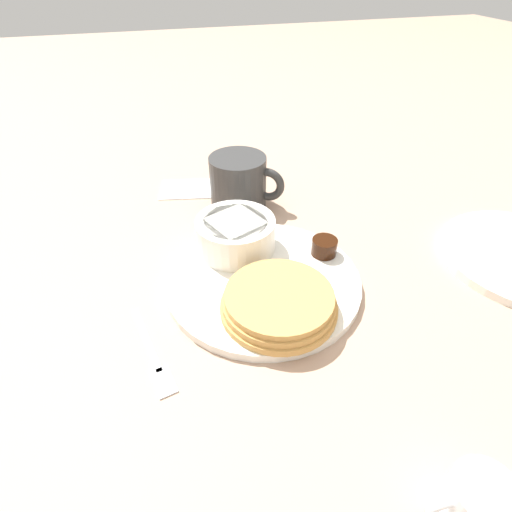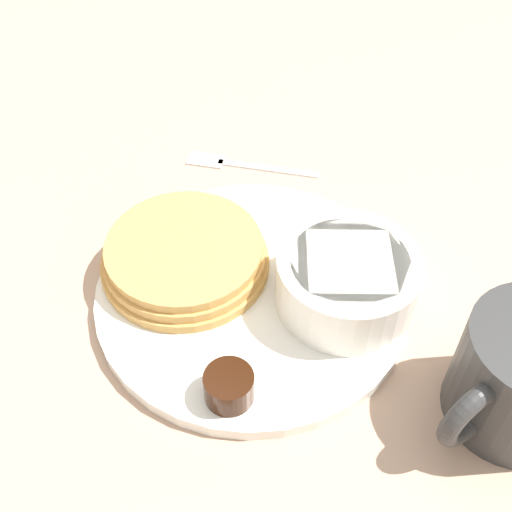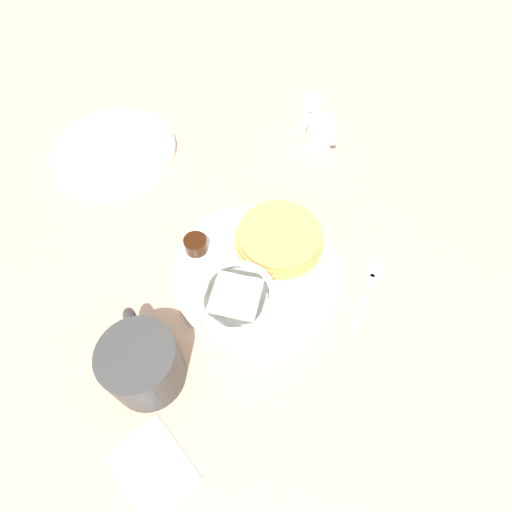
{
  "view_description": "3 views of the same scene",
  "coord_description": "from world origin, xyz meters",
  "px_view_note": "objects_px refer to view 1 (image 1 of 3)",
  "views": [
    {
      "loc": [
        0.12,
        0.38,
        0.36
      ],
      "look_at": [
        0.01,
        -0.01,
        0.04
      ],
      "focal_mm": 28.0,
      "sensor_mm": 36.0,
      "label": 1
    },
    {
      "loc": [
        -0.31,
        -0.14,
        0.42
      ],
      "look_at": [
        0.01,
        0.0,
        0.04
      ],
      "focal_mm": 45.0,
      "sensor_mm": 36.0,
      "label": 2
    },
    {
      "loc": [
        0.18,
        -0.26,
        0.53
      ],
      "look_at": [
        -0.01,
        0.01,
        0.03
      ],
      "focal_mm": 28.0,
      "sensor_mm": 36.0,
      "label": 3
    }
  ],
  "objects_px": {
    "plate": "(263,281)",
    "creamer_pitcher_near": "(476,503)",
    "fork": "(155,359)",
    "coffee_mug": "(240,182)",
    "bowl": "(236,233)"
  },
  "relations": [
    {
      "from": "coffee_mug",
      "to": "creamer_pitcher_near",
      "type": "height_order",
      "value": "coffee_mug"
    },
    {
      "from": "bowl",
      "to": "fork",
      "type": "relative_size",
      "value": 0.83
    },
    {
      "from": "plate",
      "to": "creamer_pitcher_near",
      "type": "distance_m",
      "value": 0.32
    },
    {
      "from": "plate",
      "to": "fork",
      "type": "relative_size",
      "value": 1.91
    },
    {
      "from": "coffee_mug",
      "to": "fork",
      "type": "relative_size",
      "value": 0.88
    },
    {
      "from": "plate",
      "to": "fork",
      "type": "xyz_separation_m",
      "value": [
        0.15,
        0.08,
        -0.0
      ]
    },
    {
      "from": "plate",
      "to": "fork",
      "type": "height_order",
      "value": "plate"
    },
    {
      "from": "creamer_pitcher_near",
      "to": "bowl",
      "type": "bearing_deg",
      "value": -76.41
    },
    {
      "from": "bowl",
      "to": "fork",
      "type": "bearing_deg",
      "value": 49.78
    },
    {
      "from": "bowl",
      "to": "creamer_pitcher_near",
      "type": "xyz_separation_m",
      "value": [
        -0.09,
        0.38,
        -0.01
      ]
    },
    {
      "from": "creamer_pitcher_near",
      "to": "fork",
      "type": "bearing_deg",
      "value": -45.0
    },
    {
      "from": "coffee_mug",
      "to": "creamer_pitcher_near",
      "type": "bearing_deg",
      "value": 95.58
    },
    {
      "from": "bowl",
      "to": "fork",
      "type": "height_order",
      "value": "bowl"
    },
    {
      "from": "creamer_pitcher_near",
      "to": "fork",
      "type": "relative_size",
      "value": 0.54
    },
    {
      "from": "plate",
      "to": "bowl",
      "type": "relative_size",
      "value": 2.3
    }
  ]
}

